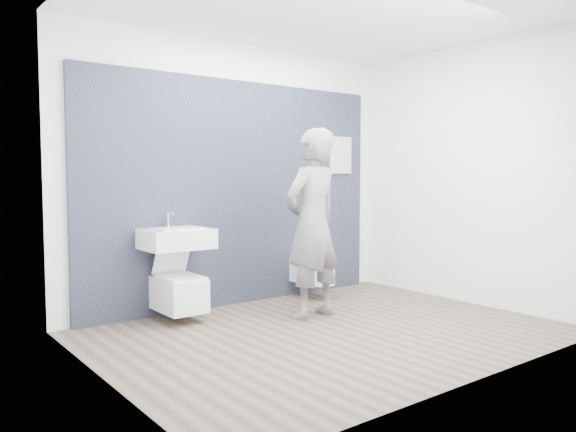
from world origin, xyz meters
TOP-DOWN VIEW (x-y plane):
  - ground at (0.00, 0.00)m, footprint 4.00×4.00m
  - room_shell at (0.00, 0.00)m, footprint 4.00×4.00m
  - tile_wall at (0.00, 1.47)m, footprint 3.60×0.06m
  - washbasin at (-0.88, 1.20)m, footprint 0.63×0.48m
  - toilet_square at (-0.88, 1.17)m, footprint 0.37×0.54m
  - toilet_rounded at (0.82, 1.17)m, footprint 0.32×0.55m
  - info_placard at (1.44, 1.43)m, footprint 0.34×0.03m
  - visitor at (0.23, 0.50)m, footprint 0.73×0.53m

SIDE VIEW (x-z plane):
  - ground at x=0.00m, z-range 0.00..0.00m
  - tile_wall at x=0.00m, z-range -1.20..1.20m
  - info_placard at x=1.44m, z-range -0.22..0.22m
  - toilet_square at x=-0.88m, z-range -0.07..0.63m
  - toilet_rounded at x=0.82m, z-range 0.17..0.46m
  - washbasin at x=-0.88m, z-range 0.55..1.03m
  - visitor at x=0.23m, z-range 0.00..1.84m
  - room_shell at x=0.00m, z-range -0.26..3.74m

